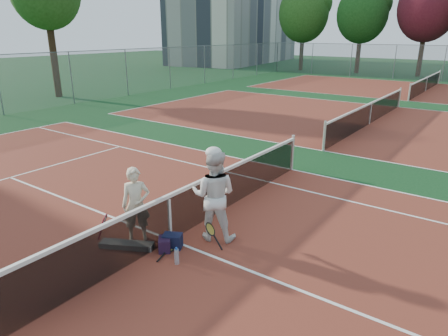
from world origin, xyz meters
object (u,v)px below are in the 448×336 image
object	(u,v)px
racket_black_held	(210,236)
sports_bag_purple	(165,244)
net_main	(170,218)
player_a	(136,205)
player_b	(214,195)
racket_spare	(169,249)
apartment_block	(237,6)
racket_red	(105,227)
water_bottle	(177,257)
sports_bag_navy	(172,241)

from	to	relation	value
racket_black_held	sports_bag_purple	distance (m)	0.91
net_main	player_a	bearing A→B (deg)	-148.36
player_b	racket_spare	xyz separation A→B (m)	(-0.40, -0.94, -0.92)
net_main	racket_black_held	world-z (taller)	net_main
apartment_block	racket_red	xyz separation A→B (m)	(26.91, -44.76, -7.21)
racket_red	net_main	bearing A→B (deg)	2.00
sports_bag_purple	player_a	bearing A→B (deg)	179.15
player_b	racket_red	size ratio (longest dim) A/B	3.31
player_a	racket_red	size ratio (longest dim) A/B	2.72
net_main	water_bottle	size ratio (longest dim) A/B	36.60
apartment_block	racket_red	bearing A→B (deg)	-58.99
racket_spare	water_bottle	size ratio (longest dim) A/B	2.00
apartment_block	racket_black_held	xyz separation A→B (m)	(28.84, -43.75, -7.24)
player_a	sports_bag_navy	world-z (taller)	player_a
racket_spare	net_main	bearing A→B (deg)	23.02
player_a	racket_red	world-z (taller)	player_a
sports_bag_navy	sports_bag_purple	size ratio (longest dim) A/B	1.12
apartment_block	racket_spare	distance (m)	53.08
racket_spare	water_bottle	bearing A→B (deg)	-135.91
sports_bag_navy	water_bottle	size ratio (longest dim) A/B	1.23
racket_black_held	player_a	bearing A→B (deg)	12.72
net_main	player_b	size ratio (longest dim) A/B	5.81
racket_black_held	player_b	bearing A→B (deg)	-73.55
player_a	racket_red	xyz separation A→B (m)	(-0.52, -0.41, -0.49)
net_main	apartment_block	distance (m)	52.62
apartment_block	water_bottle	size ratio (longest dim) A/B	73.33
player_a	racket_red	bearing A→B (deg)	170.33
apartment_block	water_bottle	bearing A→B (deg)	-57.23
player_a	racket_spare	xyz separation A→B (m)	(0.82, 0.04, -0.75)
net_main	racket_black_held	xyz separation A→B (m)	(0.84, 0.25, -0.25)
sports_bag_purple	racket_spare	bearing A→B (deg)	37.42
player_a	racket_red	distance (m)	0.82
racket_black_held	sports_bag_purple	bearing A→B (deg)	32.56
racket_red	racket_spare	size ratio (longest dim) A/B	0.95
sports_bag_navy	racket_red	bearing A→B (deg)	-156.93
racket_black_held	water_bottle	world-z (taller)	racket_black_held
racket_spare	sports_bag_purple	distance (m)	0.13
racket_spare	racket_red	bearing A→B (deg)	93.47
racket_red	sports_bag_purple	world-z (taller)	racket_red
racket_spare	sports_bag_purple	xyz separation A→B (m)	(-0.06, -0.05, 0.10)
apartment_block	racket_red	size ratio (longest dim) A/B	38.52
racket_red	water_bottle	bearing A→B (deg)	-27.29
racket_spare	apartment_block	bearing A→B (deg)	17.56
net_main	racket_red	size ratio (longest dim) A/B	19.23
apartment_block	player_a	world-z (taller)	apartment_block
player_a	racket_spare	bearing A→B (deg)	-45.14
apartment_block	racket_spare	size ratio (longest dim) A/B	36.62
racket_red	sports_bag_navy	size ratio (longest dim) A/B	1.55
net_main	racket_spare	size ratio (longest dim) A/B	18.28
water_bottle	player_a	bearing A→B (deg)	169.55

